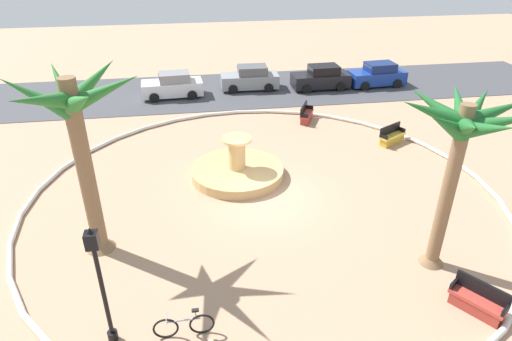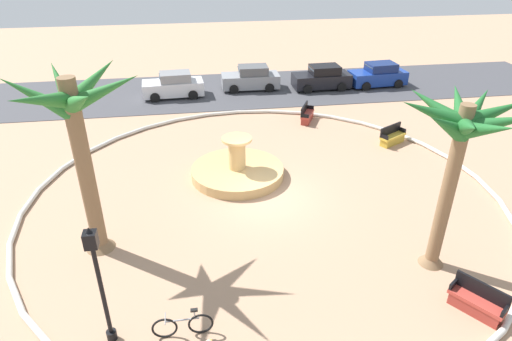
{
  "view_description": "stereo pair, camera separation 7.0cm",
  "coord_description": "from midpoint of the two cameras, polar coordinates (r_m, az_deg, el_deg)",
  "views": [
    {
      "loc": [
        -2.87,
        -15.88,
        10.15
      ],
      "look_at": [
        -0.28,
        0.59,
        1.0
      ],
      "focal_mm": 31.26,
      "sensor_mm": 36.0,
      "label": 1
    },
    {
      "loc": [
        -2.8,
        -15.89,
        10.15
      ],
      "look_at": [
        -0.28,
        0.59,
        1.0
      ],
      "focal_mm": 31.26,
      "sensor_mm": 36.0,
      "label": 2
    }
  ],
  "objects": [
    {
      "name": "palm_tree_near_fountain",
      "position": [
        14.94,
        -21.8,
        4.97
      ],
      "size": [
        4.33,
        4.14,
        6.55
      ],
      "color": "brown",
      "rests_on": "ground"
    },
    {
      "name": "parked_car_second",
      "position": [
        31.95,
        -0.6,
        11.69
      ],
      "size": [
        4.04,
        1.99,
        1.67
      ],
      "color": "gray",
      "rests_on": "ground"
    },
    {
      "name": "bench_north",
      "position": [
        24.71,
        17.12,
        4.05
      ],
      "size": [
        1.64,
        1.22,
        1.0
      ],
      "color": "gold",
      "rests_on": "ground"
    },
    {
      "name": "palm_tree_by_curb",
      "position": [
        14.39,
        24.91,
        3.79
      ],
      "size": [
        3.83,
        3.76,
        6.02
      ],
      "color": "brown",
      "rests_on": "ground"
    },
    {
      "name": "bicycle_red_frame",
      "position": [
        13.3,
        -9.17,
        -18.98
      ],
      "size": [
        1.72,
        0.44,
        0.94
      ],
      "color": "black",
      "rests_on": "ground"
    },
    {
      "name": "lamppost",
      "position": [
        12.39,
        -19.29,
        -12.84
      ],
      "size": [
        0.32,
        0.32,
        3.84
      ],
      "color": "black",
      "rests_on": "ground"
    },
    {
      "name": "parked_car_rightmost",
      "position": [
        33.84,
        15.41,
        11.66
      ],
      "size": [
        4.12,
        2.15,
        1.67
      ],
      "color": "navy",
      "rests_on": "ground"
    },
    {
      "name": "street_asphalt",
      "position": [
        32.01,
        -3.21,
        10.25
      ],
      "size": [
        48.0,
        8.0,
        0.03
      ],
      "primitive_type": "cube",
      "color": "#424247",
      "rests_on": "ground"
    },
    {
      "name": "ground_plane",
      "position": [
        19.06,
        1.21,
        -3.42
      ],
      "size": [
        80.0,
        80.0,
        0.0
      ],
      "primitive_type": "plane",
      "color": "tan"
    },
    {
      "name": "bench_east",
      "position": [
        26.68,
        6.6,
        7.0
      ],
      "size": [
        1.15,
        1.66,
        1.0
      ],
      "color": "#B73D33",
      "rests_on": "ground"
    },
    {
      "name": "parked_car_leftmost",
      "position": [
        30.91,
        -10.45,
        10.63
      ],
      "size": [
        4.1,
        2.11,
        1.67
      ],
      "color": "silver",
      "rests_on": "ground"
    },
    {
      "name": "parked_car_third",
      "position": [
        32.38,
        8.5,
        11.62
      ],
      "size": [
        4.05,
        2.02,
        1.67
      ],
      "color": "black",
      "rests_on": "ground"
    },
    {
      "name": "bench_west",
      "position": [
        15.27,
        26.51,
        -14.93
      ],
      "size": [
        1.33,
        1.6,
        1.0
      ],
      "color": "#B73D33",
      "rests_on": "ground"
    },
    {
      "name": "plaza_curb",
      "position": [
        19.01,
        1.21,
        -3.17
      ],
      "size": [
        19.88,
        19.88,
        0.2
      ],
      "primitive_type": "torus",
      "color": "silver",
      "rests_on": "ground"
    },
    {
      "name": "fountain",
      "position": [
        20.48,
        -2.29,
        -0.03
      ],
      "size": [
        4.25,
        4.25,
        1.96
      ],
      "color": "tan",
      "rests_on": "ground"
    }
  ]
}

